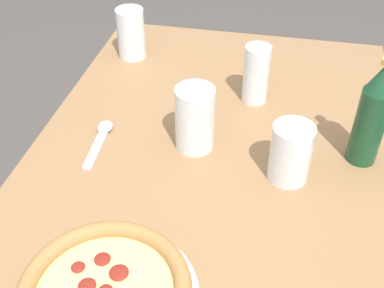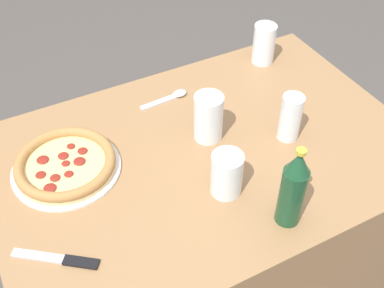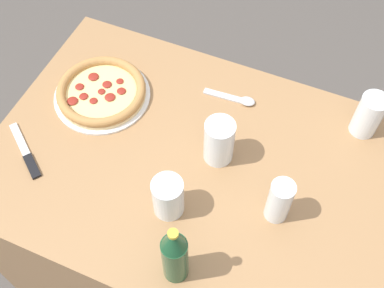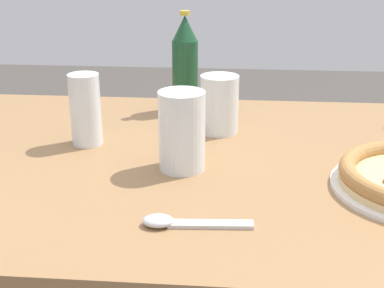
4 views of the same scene
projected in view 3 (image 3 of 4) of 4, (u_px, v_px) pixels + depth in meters
name	position (u px, v px, depth m)	size (l,w,h in m)	color
ground_plane	(197.00, 259.00, 1.97)	(8.00, 8.00, 0.00)	#4C4742
table	(198.00, 221.00, 1.66)	(1.19, 0.80, 0.75)	#997047
pizza_pepperoni	(102.00, 92.00, 1.46)	(0.29, 0.29, 0.04)	white
glass_mango_juice	(219.00, 143.00, 1.31)	(0.08, 0.08, 0.14)	white
glass_lemonade	(279.00, 202.00, 1.21)	(0.06, 0.06, 0.14)	white
glass_orange_juice	(168.00, 198.00, 1.22)	(0.08, 0.08, 0.12)	white
glass_cola	(368.00, 116.00, 1.35)	(0.08, 0.08, 0.14)	white
beer_bottle	(175.00, 255.00, 1.08)	(0.06, 0.06, 0.24)	#194728
knife	(26.00, 153.00, 1.36)	(0.18, 0.14, 0.01)	black
spoon	(238.00, 99.00, 1.46)	(0.16, 0.04, 0.02)	silver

